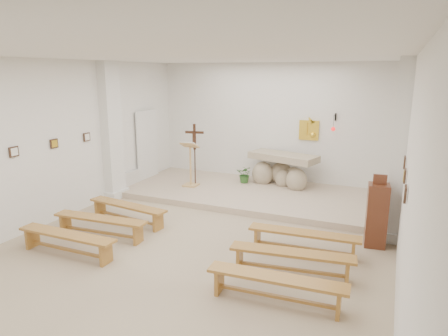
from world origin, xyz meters
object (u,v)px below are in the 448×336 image
at_px(lectern, 190,164).
at_px(bench_left_front, 127,209).
at_px(altar, 282,172).
at_px(bench_left_second, 100,222).
at_px(bench_right_front, 304,237).
at_px(bench_right_third, 276,283).
at_px(crucifix_stand, 195,150).
at_px(bench_left_third, 67,239).
at_px(bench_right_second, 292,257).
at_px(donation_pedestal, 377,215).

xyz_separation_m(lectern, bench_left_front, (-0.12, -2.68, -0.46)).
xyz_separation_m(altar, bench_left_second, (-2.41, -4.69, -0.21)).
height_order(bench_right_front, bench_right_third, same).
distance_m(altar, bench_right_third, 5.76).
distance_m(crucifix_stand, bench_left_third, 4.67).
xyz_separation_m(altar, bench_left_third, (-2.41, -5.57, -0.21)).
bearing_deg(altar, bench_right_third, -59.61).
distance_m(bench_left_front, bench_right_second, 3.97).
bearing_deg(lectern, bench_left_second, -94.57).
distance_m(lectern, bench_left_front, 2.72).
height_order(altar, crucifix_stand, crucifix_stand).
relative_size(bench_left_front, bench_left_second, 1.00).
xyz_separation_m(altar, lectern, (-2.28, -1.13, 0.25)).
bearing_deg(bench_right_second, bench_right_front, 82.76).
relative_size(crucifix_stand, bench_right_second, 0.85).
bearing_deg(bench_left_third, bench_right_third, -0.13).
height_order(donation_pedestal, bench_left_front, donation_pedestal).
bearing_deg(bench_left_third, donation_pedestal, 27.59).
height_order(altar, bench_right_third, altar).
bearing_deg(bench_right_front, lectern, 140.68).
xyz_separation_m(bench_right_front, bench_left_second, (-3.88, -0.88, 0.00)).
xyz_separation_m(bench_left_front, bench_right_front, (3.88, 0.00, 0.00)).
bearing_deg(crucifix_stand, lectern, -123.86).
bearing_deg(donation_pedestal, bench_left_second, -167.25).
height_order(altar, bench_right_front, altar).
bearing_deg(lectern, bench_right_third, -52.37).
bearing_deg(bench_left_third, crucifix_stand, 87.55).
relative_size(altar, bench_left_front, 1.00).
bearing_deg(bench_left_third, bench_left_front, 89.87).
height_order(altar, bench_left_third, altar).
distance_m(altar, bench_left_second, 5.27).
bearing_deg(donation_pedestal, bench_right_second, -129.91).
xyz_separation_m(lectern, bench_left_second, (-0.12, -3.56, -0.46)).
relative_size(altar, bench_right_front, 1.00).
relative_size(donation_pedestal, bench_right_front, 0.69).
height_order(altar, bench_left_front, altar).
bearing_deg(bench_left_second, bench_left_third, -93.79).
relative_size(lectern, bench_left_third, 0.63).
bearing_deg(bench_right_third, bench_left_second, 164.05).
distance_m(bench_left_third, bench_right_third, 3.88).
relative_size(donation_pedestal, bench_left_front, 0.69).
relative_size(bench_right_front, bench_right_third, 1.00).
distance_m(lectern, crucifix_stand, 0.40).
xyz_separation_m(donation_pedestal, bench_right_third, (-1.16, -2.65, -0.30)).
xyz_separation_m(altar, bench_right_third, (1.47, -5.57, -0.21)).
distance_m(bench_left_second, bench_left_third, 0.88).
bearing_deg(lectern, bench_right_front, -38.10).
xyz_separation_m(bench_left_second, bench_left_third, (0.00, -0.88, 0.00)).
bearing_deg(altar, crucifix_stand, -140.82).
bearing_deg(bench_right_third, bench_left_third, 176.85).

